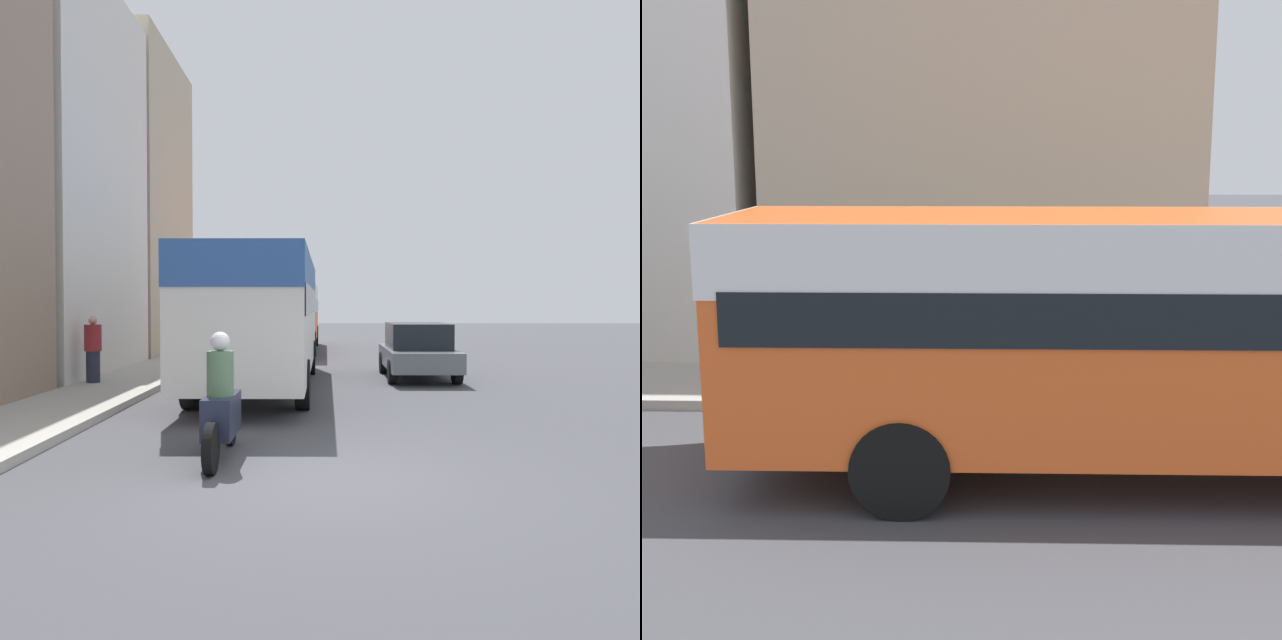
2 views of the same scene
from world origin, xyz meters
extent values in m
cube|color=#BCAD93|center=(-8.98, 18.10, 6.11)|extent=(5.55, 7.05, 12.23)
cube|color=#EA5B23|center=(-1.65, 20.46, 1.71)|extent=(2.45, 10.01, 2.41)
cube|color=white|center=(-1.65, 20.46, 2.55)|extent=(2.48, 10.06, 0.72)
cube|color=black|center=(-1.65, 20.46, 2.01)|extent=(2.50, 9.61, 0.53)
cylinder|color=black|center=(-2.78, 17.36, 0.50)|extent=(0.28, 1.00, 1.00)
cylinder|color=black|center=(-0.52, 17.36, 0.50)|extent=(0.28, 1.00, 1.00)
camera|label=1|loc=(0.01, -7.41, 2.10)|focal=35.00mm
camera|label=2|loc=(7.77, 18.19, 3.62)|focal=50.00mm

